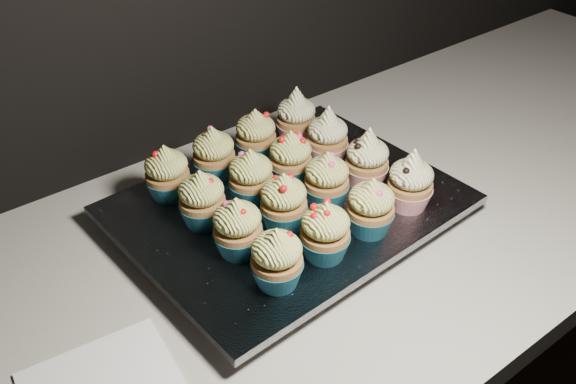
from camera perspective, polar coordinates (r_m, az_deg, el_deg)
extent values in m
cube|color=beige|center=(0.84, -8.74, -9.49)|extent=(2.44, 0.64, 0.04)
cube|color=black|center=(0.92, 0.00, -1.97)|extent=(0.43, 0.34, 0.02)
cube|color=silver|center=(0.91, 0.00, -1.12)|extent=(0.47, 0.37, 0.01)
cone|color=#185A71|center=(0.77, -0.98, -7.23)|extent=(0.06, 0.06, 0.03)
ellipsoid|color=#E7E574|center=(0.74, -1.01, -5.10)|extent=(0.06, 0.06, 0.04)
cone|color=#E7E574|center=(0.73, -1.02, -3.74)|extent=(0.03, 0.03, 0.02)
cone|color=#185A71|center=(0.81, 3.28, -4.81)|extent=(0.06, 0.06, 0.03)
ellipsoid|color=#E7E574|center=(0.78, 3.37, -2.71)|extent=(0.06, 0.06, 0.04)
cone|color=#E7E574|center=(0.77, 3.43, -1.38)|extent=(0.03, 0.03, 0.02)
cone|color=#185A71|center=(0.85, 7.25, -2.61)|extent=(0.06, 0.06, 0.03)
ellipsoid|color=#E7E574|center=(0.83, 7.44, -0.55)|extent=(0.06, 0.06, 0.04)
cone|color=#E7E574|center=(0.81, 7.57, 0.75)|extent=(0.03, 0.03, 0.02)
cone|color=red|center=(0.90, 10.66, -0.44)|extent=(0.06, 0.06, 0.03)
ellipsoid|color=#FDF4B2|center=(0.88, 10.93, 1.55)|extent=(0.06, 0.06, 0.04)
cone|color=#FDF4B2|center=(0.86, 11.14, 3.08)|extent=(0.03, 0.03, 0.03)
cone|color=#185A71|center=(0.81, -4.43, -4.44)|extent=(0.06, 0.06, 0.03)
ellipsoid|color=#E7E574|center=(0.79, -4.55, -2.34)|extent=(0.06, 0.06, 0.04)
cone|color=#E7E574|center=(0.77, -4.63, -1.01)|extent=(0.03, 0.03, 0.02)
cone|color=#185A71|center=(0.85, -0.37, -2.16)|extent=(0.06, 0.06, 0.03)
ellipsoid|color=#E7E574|center=(0.83, -0.38, -0.10)|extent=(0.06, 0.06, 0.04)
cone|color=#E7E574|center=(0.81, -0.39, 1.20)|extent=(0.03, 0.03, 0.02)
cone|color=#185A71|center=(0.89, 3.40, -0.16)|extent=(0.06, 0.06, 0.03)
ellipsoid|color=#E7E574|center=(0.87, 3.49, 1.85)|extent=(0.06, 0.06, 0.04)
cone|color=#E7E574|center=(0.86, 3.55, 3.12)|extent=(0.03, 0.03, 0.02)
cone|color=red|center=(0.94, 6.94, 1.55)|extent=(0.06, 0.06, 0.03)
ellipsoid|color=#FDF4B2|center=(0.91, 7.11, 3.51)|extent=(0.06, 0.06, 0.04)
cone|color=#FDF4B2|center=(0.90, 7.24, 5.01)|extent=(0.03, 0.03, 0.03)
cone|color=#185A71|center=(0.86, -7.53, -1.87)|extent=(0.06, 0.06, 0.03)
ellipsoid|color=#E7E574|center=(0.84, -7.73, 0.17)|extent=(0.06, 0.06, 0.04)
cone|color=#E7E574|center=(0.83, -7.86, 1.45)|extent=(0.03, 0.03, 0.02)
cone|color=#185A71|center=(0.90, -3.25, 0.10)|extent=(0.06, 0.06, 0.03)
ellipsoid|color=#E7E574|center=(0.88, -3.34, 2.10)|extent=(0.06, 0.06, 0.04)
cone|color=#E7E574|center=(0.86, -3.39, 3.37)|extent=(0.03, 0.03, 0.02)
cone|color=#185A71|center=(0.93, 0.23, 1.82)|extent=(0.06, 0.06, 0.03)
ellipsoid|color=#E7E574|center=(0.91, 0.23, 3.79)|extent=(0.06, 0.06, 0.04)
cone|color=#E7E574|center=(0.90, 0.24, 5.02)|extent=(0.03, 0.03, 0.02)
cone|color=red|center=(0.98, 3.47, 3.62)|extent=(0.06, 0.06, 0.03)
ellipsoid|color=#FDF4B2|center=(0.96, 3.56, 5.52)|extent=(0.06, 0.06, 0.04)
cone|color=#FDF4B2|center=(0.95, 3.62, 6.98)|extent=(0.03, 0.03, 0.03)
cone|color=#185A71|center=(0.92, -10.53, 0.46)|extent=(0.06, 0.06, 0.03)
ellipsoid|color=#E7E574|center=(0.90, -10.79, 2.42)|extent=(0.06, 0.06, 0.04)
cone|color=#E7E574|center=(0.89, -10.96, 3.66)|extent=(0.03, 0.03, 0.02)
cone|color=#185A71|center=(0.95, -6.51, 2.17)|extent=(0.06, 0.06, 0.03)
ellipsoid|color=#E7E574|center=(0.93, -6.67, 4.11)|extent=(0.06, 0.06, 0.04)
cone|color=#E7E574|center=(0.92, -6.77, 5.33)|extent=(0.03, 0.03, 0.02)
cone|color=#185A71|center=(0.99, -2.84, 3.86)|extent=(0.06, 0.06, 0.03)
ellipsoid|color=#E7E574|center=(0.97, -2.90, 5.75)|extent=(0.06, 0.06, 0.04)
cone|color=#E7E574|center=(0.96, -2.94, 6.94)|extent=(0.03, 0.03, 0.02)
cone|color=red|center=(1.03, 0.73, 5.45)|extent=(0.06, 0.06, 0.03)
ellipsoid|color=#FDF4B2|center=(1.01, 0.74, 7.29)|extent=(0.06, 0.06, 0.04)
cone|color=#FDF4B2|center=(1.00, 0.75, 8.70)|extent=(0.03, 0.03, 0.03)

